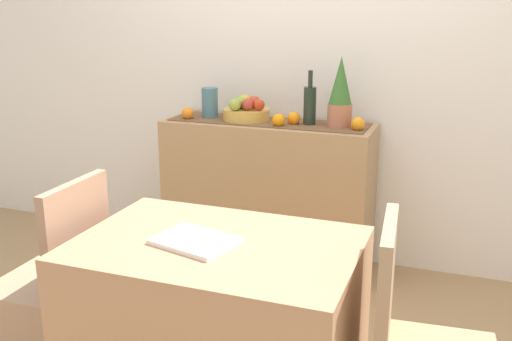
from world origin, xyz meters
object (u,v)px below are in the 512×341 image
object	(u,v)px
wine_bottle	(310,105)
dining_table	(218,332)
fruit_bowl	(246,114)
potted_plant	(340,93)
ceramic_vase	(210,103)
sideboard_console	(268,194)
open_book	(195,241)
chair_near_window	(53,320)

from	to	relation	value
wine_bottle	dining_table	bearing A→B (deg)	-88.15
wine_bottle	fruit_bowl	bearing A→B (deg)	-180.00
potted_plant	dining_table	size ratio (longest dim) A/B	0.39
fruit_bowl	dining_table	bearing A→B (deg)	-73.03
potted_plant	ceramic_vase	bearing A→B (deg)	180.00
sideboard_console	fruit_bowl	size ratio (longest dim) A/B	4.49
fruit_bowl	open_book	xyz separation A→B (m)	(0.37, -1.46, -0.19)
fruit_bowl	dining_table	xyz separation A→B (m)	(0.43, -1.42, -0.57)
dining_table	fruit_bowl	bearing A→B (deg)	106.97
ceramic_vase	potted_plant	world-z (taller)	potted_plant
potted_plant	chair_near_window	distance (m)	1.88
ceramic_vase	dining_table	distance (m)	1.69
open_book	sideboard_console	bearing A→B (deg)	113.11
ceramic_vase	potted_plant	distance (m)	0.81
sideboard_console	ceramic_vase	distance (m)	0.66
fruit_bowl	ceramic_vase	xyz separation A→B (m)	(-0.24, 0.00, 0.05)
ceramic_vase	chair_near_window	distance (m)	1.60
sideboard_console	potted_plant	distance (m)	0.77
ceramic_vase	dining_table	bearing A→B (deg)	-64.70
fruit_bowl	dining_table	distance (m)	1.59
fruit_bowl	wine_bottle	size ratio (longest dim) A/B	0.89
ceramic_vase	dining_table	xyz separation A→B (m)	(0.67, -1.42, -0.62)
ceramic_vase	open_book	size ratio (longest dim) A/B	0.66
fruit_bowl	potted_plant	distance (m)	0.58
fruit_bowl	dining_table	size ratio (longest dim) A/B	0.27
sideboard_console	potted_plant	bearing A→B (deg)	0.00
dining_table	chair_near_window	world-z (taller)	chair_near_window
open_book	fruit_bowl	bearing A→B (deg)	118.30
potted_plant	open_book	size ratio (longest dim) A/B	1.42
wine_bottle	open_book	world-z (taller)	wine_bottle
wine_bottle	dining_table	distance (m)	1.56
ceramic_vase	potted_plant	bearing A→B (deg)	0.00
potted_plant	open_book	xyz separation A→B (m)	(-0.20, -1.46, -0.34)
fruit_bowl	potted_plant	world-z (taller)	potted_plant
wine_bottle	open_book	distance (m)	1.49
fruit_bowl	wine_bottle	distance (m)	0.40
fruit_bowl	dining_table	world-z (taller)	fruit_bowl
ceramic_vase	potted_plant	xyz separation A→B (m)	(0.80, 0.00, 0.10)
fruit_bowl	sideboard_console	bearing A→B (deg)	0.00
dining_table	chair_near_window	distance (m)	0.78
potted_plant	chair_near_window	world-z (taller)	potted_plant
wine_bottle	dining_table	world-z (taller)	wine_bottle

